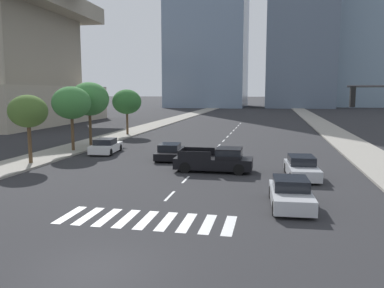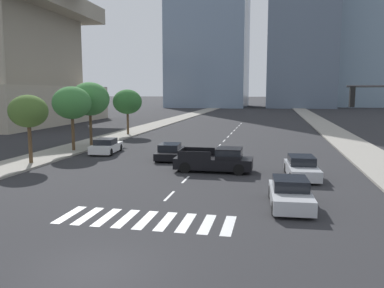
{
  "view_description": "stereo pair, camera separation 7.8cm",
  "coord_description": "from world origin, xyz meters",
  "px_view_note": "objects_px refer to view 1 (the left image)",
  "views": [
    {
      "loc": [
        5.19,
        -10.67,
        5.53
      ],
      "look_at": [
        0.0,
        14.99,
        2.0
      ],
      "focal_mm": 36.71,
      "sensor_mm": 36.0,
      "label": 1
    },
    {
      "loc": [
        5.26,
        -10.66,
        5.53
      ],
      "look_at": [
        0.0,
        14.99,
        2.0
      ],
      "focal_mm": 36.71,
      "sensor_mm": 36.0,
      "label": 2
    }
  ],
  "objects_px": {
    "pickup_truck": "(217,160)",
    "street_tree_second": "(71,103)",
    "sedan_white_1": "(106,146)",
    "sedan_silver_3": "(291,194)",
    "sedan_silver_2": "(302,168)",
    "street_tree_nearest": "(28,112)",
    "street_tree_fourth": "(127,102)",
    "street_tree_third": "(89,99)",
    "sedan_black_0": "(170,152)"
  },
  "relations": [
    {
      "from": "sedan_white_1",
      "to": "pickup_truck",
      "type": "bearing_deg",
      "value": -124.07
    },
    {
      "from": "street_tree_nearest",
      "to": "street_tree_third",
      "type": "relative_size",
      "value": 0.82
    },
    {
      "from": "street_tree_nearest",
      "to": "pickup_truck",
      "type": "bearing_deg",
      "value": 1.29
    },
    {
      "from": "street_tree_nearest",
      "to": "street_tree_second",
      "type": "height_order",
      "value": "street_tree_second"
    },
    {
      "from": "sedan_white_1",
      "to": "street_tree_second",
      "type": "height_order",
      "value": "street_tree_second"
    },
    {
      "from": "sedan_silver_2",
      "to": "street_tree_second",
      "type": "distance_m",
      "value": 21.32
    },
    {
      "from": "street_tree_nearest",
      "to": "street_tree_third",
      "type": "xyz_separation_m",
      "value": [
        0.0,
        10.13,
        0.72
      ]
    },
    {
      "from": "sedan_black_0",
      "to": "street_tree_nearest",
      "type": "height_order",
      "value": "street_tree_nearest"
    },
    {
      "from": "sedan_white_1",
      "to": "street_tree_nearest",
      "type": "height_order",
      "value": "street_tree_nearest"
    },
    {
      "from": "street_tree_nearest",
      "to": "street_tree_fourth",
      "type": "xyz_separation_m",
      "value": [
        0.0,
        20.46,
        0.18
      ]
    },
    {
      "from": "sedan_silver_2",
      "to": "sedan_silver_3",
      "type": "relative_size",
      "value": 1.09
    },
    {
      "from": "pickup_truck",
      "to": "street_tree_second",
      "type": "height_order",
      "value": "street_tree_second"
    },
    {
      "from": "street_tree_fourth",
      "to": "street_tree_second",
      "type": "bearing_deg",
      "value": -90.0
    },
    {
      "from": "sedan_white_1",
      "to": "street_tree_fourth",
      "type": "relative_size",
      "value": 0.78
    },
    {
      "from": "street_tree_second",
      "to": "street_tree_third",
      "type": "xyz_separation_m",
      "value": [
        0.0,
        3.59,
        0.28
      ]
    },
    {
      "from": "sedan_silver_3",
      "to": "street_tree_fourth",
      "type": "distance_m",
      "value": 33.65
    },
    {
      "from": "pickup_truck",
      "to": "street_tree_fourth",
      "type": "height_order",
      "value": "street_tree_fourth"
    },
    {
      "from": "pickup_truck",
      "to": "street_tree_third",
      "type": "relative_size",
      "value": 0.85
    },
    {
      "from": "pickup_truck",
      "to": "street_tree_third",
      "type": "xyz_separation_m",
      "value": [
        -14.19,
        9.81,
        3.94
      ]
    },
    {
      "from": "street_tree_nearest",
      "to": "street_tree_second",
      "type": "relative_size",
      "value": 0.88
    },
    {
      "from": "pickup_truck",
      "to": "sedan_silver_2",
      "type": "xyz_separation_m",
      "value": [
        5.58,
        -0.76,
        -0.18
      ]
    },
    {
      "from": "pickup_truck",
      "to": "street_tree_fourth",
      "type": "xyz_separation_m",
      "value": [
        -14.19,
        20.14,
        3.4
      ]
    },
    {
      "from": "sedan_silver_3",
      "to": "street_tree_nearest",
      "type": "distance_m",
      "value": 20.42
    },
    {
      "from": "sedan_silver_2",
      "to": "street_tree_nearest",
      "type": "relative_size",
      "value": 0.93
    },
    {
      "from": "street_tree_nearest",
      "to": "sedan_black_0",
      "type": "bearing_deg",
      "value": 26.24
    },
    {
      "from": "sedan_black_0",
      "to": "street_tree_fourth",
      "type": "height_order",
      "value": "street_tree_fourth"
    },
    {
      "from": "sedan_white_1",
      "to": "street_tree_fourth",
      "type": "height_order",
      "value": "street_tree_fourth"
    },
    {
      "from": "pickup_truck",
      "to": "street_tree_second",
      "type": "distance_m",
      "value": 15.92
    },
    {
      "from": "pickup_truck",
      "to": "sedan_silver_3",
      "type": "distance_m",
      "value": 8.84
    },
    {
      "from": "sedan_silver_3",
      "to": "street_tree_second",
      "type": "distance_m",
      "value": 23.61
    },
    {
      "from": "sedan_black_0",
      "to": "street_tree_nearest",
      "type": "relative_size",
      "value": 0.95
    },
    {
      "from": "street_tree_fourth",
      "to": "street_tree_nearest",
      "type": "bearing_deg",
      "value": -90.0
    },
    {
      "from": "sedan_silver_2",
      "to": "street_tree_nearest",
      "type": "xyz_separation_m",
      "value": [
        -19.77,
        0.44,
        3.4
      ]
    },
    {
      "from": "sedan_silver_3",
      "to": "street_tree_fourth",
      "type": "xyz_separation_m",
      "value": [
        -18.78,
        27.69,
        3.58
      ]
    },
    {
      "from": "sedan_black_0",
      "to": "street_tree_third",
      "type": "xyz_separation_m",
      "value": [
        -9.64,
        5.38,
        4.17
      ]
    },
    {
      "from": "street_tree_second",
      "to": "street_tree_nearest",
      "type": "bearing_deg",
      "value": -90.0
    },
    {
      "from": "street_tree_fourth",
      "to": "sedan_white_1",
      "type": "bearing_deg",
      "value": -76.89
    },
    {
      "from": "sedan_black_0",
      "to": "street_tree_third",
      "type": "height_order",
      "value": "street_tree_third"
    },
    {
      "from": "sedan_silver_3",
      "to": "street_tree_second",
      "type": "xyz_separation_m",
      "value": [
        -18.78,
        13.77,
        3.85
      ]
    },
    {
      "from": "sedan_black_0",
      "to": "street_tree_second",
      "type": "bearing_deg",
      "value": 74.73
    },
    {
      "from": "street_tree_nearest",
      "to": "street_tree_fourth",
      "type": "distance_m",
      "value": 20.46
    },
    {
      "from": "street_tree_third",
      "to": "street_tree_second",
      "type": "bearing_deg",
      "value": -90.0
    },
    {
      "from": "sedan_silver_2",
      "to": "street_tree_nearest",
      "type": "height_order",
      "value": "street_tree_nearest"
    },
    {
      "from": "sedan_silver_2",
      "to": "street_tree_third",
      "type": "distance_m",
      "value": 22.8
    },
    {
      "from": "sedan_white_1",
      "to": "sedan_silver_2",
      "type": "relative_size",
      "value": 0.91
    },
    {
      "from": "sedan_white_1",
      "to": "sedan_silver_2",
      "type": "distance_m",
      "value": 17.85
    },
    {
      "from": "sedan_silver_3",
      "to": "pickup_truck",
      "type": "bearing_deg",
      "value": -151.85
    },
    {
      "from": "pickup_truck",
      "to": "sedan_white_1",
      "type": "bearing_deg",
      "value": 150.62
    },
    {
      "from": "sedan_silver_3",
      "to": "street_tree_third",
      "type": "xyz_separation_m",
      "value": [
        -18.78,
        17.36,
        4.13
      ]
    },
    {
      "from": "street_tree_second",
      "to": "street_tree_third",
      "type": "bearing_deg",
      "value": 90.0
    }
  ]
}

